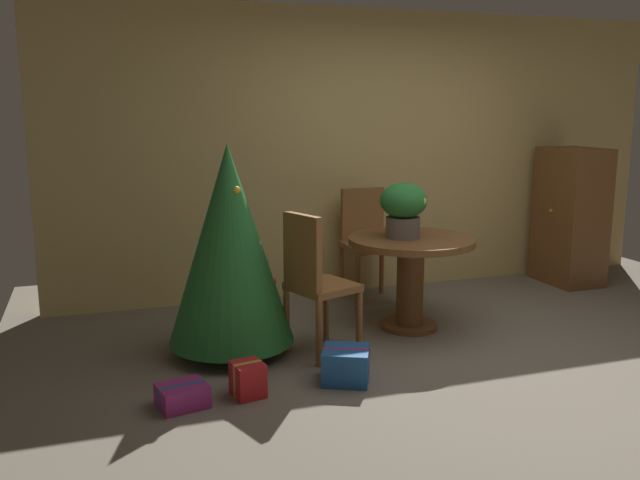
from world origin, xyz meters
TOP-DOWN VIEW (x-y plane):
  - ground_plane at (0.00, 0.00)m, footprint 6.60×6.60m
  - back_wall_panel at (0.00, 2.20)m, footprint 6.00×0.10m
  - round_dining_table at (-0.21, 0.94)m, footprint 0.98×0.98m
  - flower_vase at (-0.27, 0.97)m, footprint 0.36×0.36m
  - wooden_chair_left at (-1.11, 0.61)m, footprint 0.52×0.53m
  - wooden_chair_far at (-0.21, 1.82)m, footprint 0.45×0.45m
  - holiday_tree at (-1.65, 0.85)m, footprint 0.88×0.88m
  - gift_box_blue at (-1.07, 0.12)m, footprint 0.38×0.38m
  - gift_box_red at (-1.71, 0.10)m, footprint 0.21×0.21m
  - gift_box_purple at (-2.10, 0.08)m, footprint 0.31×0.28m
  - wooden_cabinet at (1.91, 1.72)m, footprint 0.48×0.64m

SIDE VIEW (x-z plane):
  - ground_plane at x=0.00m, z-range 0.00..0.00m
  - gift_box_purple at x=-2.10m, z-range 0.00..0.13m
  - gift_box_red at x=-1.71m, z-range 0.00..0.21m
  - gift_box_blue at x=-1.07m, z-range 0.00..0.22m
  - round_dining_table at x=-0.21m, z-range 0.16..0.89m
  - wooden_chair_left at x=-1.11m, z-range 0.06..1.07m
  - wooden_chair_far at x=-0.21m, z-range 0.07..1.07m
  - wooden_cabinet at x=1.91m, z-range 0.00..1.34m
  - holiday_tree at x=-1.65m, z-range 0.05..1.53m
  - flower_vase at x=-0.27m, z-range 0.76..1.18m
  - back_wall_panel at x=0.00m, z-range 0.00..2.60m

